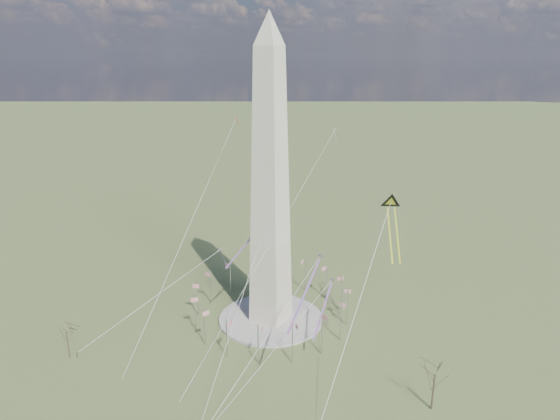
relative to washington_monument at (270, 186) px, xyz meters
The scene contains 14 objects.
ground 47.95m from the washington_monument, ahead, with size 2000.00×2000.00×0.00m, color #475C2E.
plaza 47.55m from the washington_monument, ahead, with size 36.00×36.00×0.80m, color #ACA69D.
washington_monument is the anchor object (origin of this frame).
flagpole_ring 40.68m from the washington_monument, 169.63° to the right, with size 54.40×54.40×13.00m.
tree_near 72.68m from the washington_monument, 17.32° to the right, with size 8.88×8.88×15.54m.
tree_far 75.54m from the washington_monument, 129.28° to the right, with size 7.67×7.67×13.43m.
person_west 78.49m from the washington_monument, 129.07° to the right, with size 0.83×0.65×1.72m, color gray.
kite_delta_black 38.39m from the washington_monument, 17.20° to the left, with size 12.72×19.59×16.27m.
kite_diamond_purple 34.72m from the washington_monument, behind, with size 1.82×3.11×9.59m.
kite_streamer_left 38.07m from the washington_monument, 40.51° to the right, with size 2.45×21.54×14.78m.
kite_streamer_mid 18.18m from the washington_monument, behind, with size 5.59×21.43×14.85m.
kite_streamer_right 40.53m from the washington_monument, ahead, with size 3.58×18.63×12.81m.
kite_small_red 56.25m from the washington_monument, 135.36° to the left, with size 1.30×1.60×4.21m.
kite_small_white 45.31m from the washington_monument, 85.91° to the left, with size 1.33×2.03×4.42m.
Camera 1 is at (79.51, -132.59, 87.90)m, focal length 32.00 mm.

